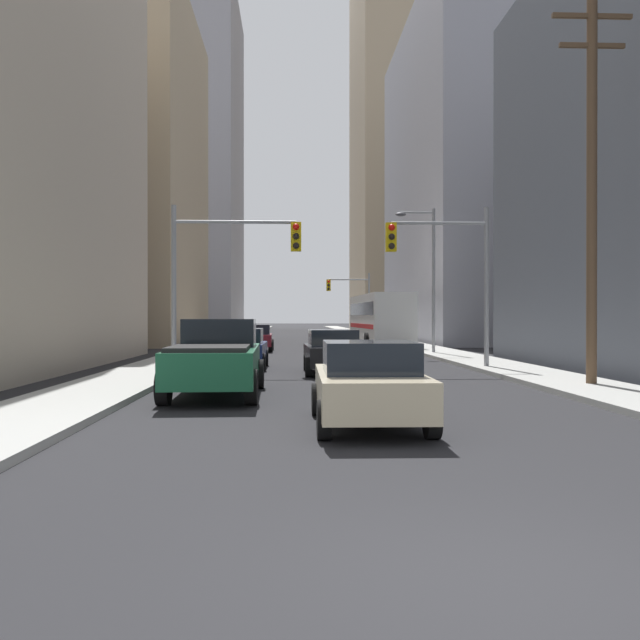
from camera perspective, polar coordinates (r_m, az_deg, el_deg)
The scene contains 18 objects.
ground_plane at distance 5.44m, azimuth 14.68°, elevation -20.79°, with size 400.00×400.00×0.00m, color black.
sidewalk_left at distance 55.10m, azimuth -7.59°, elevation -1.70°, with size 2.58×160.00×0.15m, color #9E9E99.
sidewalk_right at distance 55.45m, azimuth 5.73°, elevation -1.69°, with size 2.58×160.00×0.15m, color #9E9E99.
city_bus at distance 44.95m, azimuth 5.01°, elevation 0.22°, with size 2.92×11.58×3.40m.
pickup_truck_green at distance 17.04m, azimuth -8.67°, elevation -3.18°, with size 2.20×5.44×1.90m.
sedan_beige at distance 12.18m, azimuth 4.12°, elevation -5.31°, with size 1.95×4.22×1.52m.
sedan_black at distance 23.37m, azimuth 1.07°, elevation -2.64°, with size 1.95×4.25×1.52m.
sedan_navy at distance 25.86m, azimuth -6.63°, elevation -2.36°, with size 1.95×4.22×1.52m.
sedan_maroon at distance 38.88m, azimuth -5.40°, elevation -1.49°, with size 1.95×4.23×1.52m.
traffic_signal_near_left at distance 24.91m, azimuth -7.54°, elevation 5.17°, with size 4.69×0.44×6.00m.
traffic_signal_near_right at distance 25.43m, azimuth 10.28°, elevation 4.97°, with size 3.83×0.44×6.00m.
traffic_signal_far_right at distance 62.58m, azimuth 2.57°, elevation 2.18°, with size 4.02×0.44×6.00m.
utility_pole_right at distance 20.20m, azimuth 21.84°, elevation 10.76°, with size 2.20×0.28×10.72m.
street_lamp_right at distance 35.29m, azimuth 9.02°, elevation 4.40°, with size 2.06×0.32×7.50m.
building_left_mid_office at distance 56.15m, azimuth -22.77°, elevation 11.18°, with size 23.42×19.24×25.22m, color tan.
building_left_far_tower at distance 102.97m, azimuth -13.96°, elevation 12.55°, with size 24.84×24.21×47.77m, color #93939E.
building_right_mid_block at distance 60.57m, azimuth 17.80°, elevation 11.02°, with size 21.99×26.77×26.55m, color #93939E.
building_right_far_highrise at distance 105.70m, azimuth 9.33°, elevation 19.08°, with size 21.85×23.44×72.11m, color tan.
Camera 1 is at (-1.50, -4.85, 1.95)m, focal length 38.13 mm.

